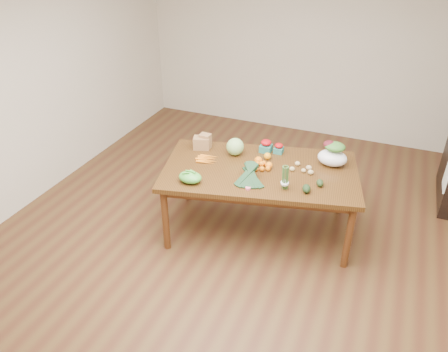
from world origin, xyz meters
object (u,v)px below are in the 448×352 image
at_px(dining_table, 259,200).
at_px(mandarin_cluster, 262,165).
at_px(paper_bag, 202,142).
at_px(kale_bunch, 249,176).
at_px(asparagus_bundle, 285,177).
at_px(salad_bag, 333,155).
at_px(cabbage, 235,147).

bearing_deg(dining_table, mandarin_cluster, 49.49).
bearing_deg(mandarin_cluster, paper_bag, 166.99).
bearing_deg(kale_bunch, mandarin_cluster, 73.49).
distance_m(paper_bag, asparagus_bundle, 1.15).
relative_size(paper_bag, salad_bag, 0.78).
bearing_deg(paper_bag, kale_bunch, -34.10).
height_order(asparagus_bundle, salad_bag, asparagus_bundle).
relative_size(cabbage, salad_bag, 0.63).
bearing_deg(asparagus_bundle, salad_bag, 49.39).
bearing_deg(mandarin_cluster, salad_bag, 28.15).
relative_size(dining_table, asparagus_bundle, 7.71).
bearing_deg(dining_table, kale_bunch, -105.38).
bearing_deg(mandarin_cluster, cabbage, 153.30).
bearing_deg(cabbage, paper_bag, -179.04).
distance_m(cabbage, mandarin_cluster, 0.40).
bearing_deg(asparagus_bundle, dining_table, 126.91).
bearing_deg(asparagus_bundle, cabbage, 132.18).
distance_m(kale_bunch, salad_bag, 0.93).
distance_m(dining_table, salad_bag, 0.88).
distance_m(mandarin_cluster, salad_bag, 0.73).
bearing_deg(dining_table, asparagus_bundle, -53.09).
relative_size(asparagus_bundle, salad_bag, 0.85).
relative_size(dining_table, salad_bag, 6.52).
bearing_deg(salad_bag, cabbage, -170.64).
distance_m(mandarin_cluster, asparagus_bundle, 0.43).
height_order(mandarin_cluster, kale_bunch, kale_bunch).
xyz_separation_m(asparagus_bundle, salad_bag, (0.32, 0.62, -0.01)).
xyz_separation_m(dining_table, salad_bag, (0.64, 0.35, 0.49)).
xyz_separation_m(cabbage, kale_bunch, (0.34, -0.50, -0.01)).
relative_size(paper_bag, mandarin_cluster, 1.28).
height_order(dining_table, paper_bag, paper_bag).
distance_m(paper_bag, mandarin_cluster, 0.76).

